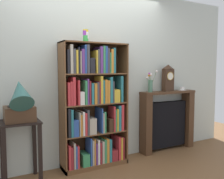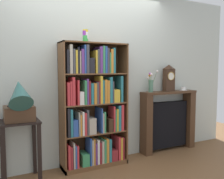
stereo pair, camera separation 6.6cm
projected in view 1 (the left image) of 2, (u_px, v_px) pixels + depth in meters
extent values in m
cube|color=brown|center=(97.00, 168.00, 3.46)|extent=(8.04, 6.40, 0.02)
cube|color=beige|center=(101.00, 75.00, 3.68)|extent=(5.04, 0.08, 2.60)
cube|color=brown|center=(62.00, 108.00, 3.24)|extent=(0.02, 0.31, 1.75)
cube|color=brown|center=(122.00, 103.00, 3.68)|extent=(0.02, 0.31, 1.75)
cube|color=#4C311C|center=(90.00, 104.00, 3.59)|extent=(0.95, 0.01, 1.75)
cube|color=brown|center=(94.00, 44.00, 3.38)|extent=(0.95, 0.31, 0.02)
cube|color=brown|center=(95.00, 163.00, 3.53)|extent=(0.95, 0.31, 0.06)
cube|color=#C63338|center=(68.00, 156.00, 3.29)|extent=(0.03, 0.23, 0.32)
cube|color=maroon|center=(70.00, 156.00, 3.32)|extent=(0.03, 0.25, 0.30)
cube|color=#B2A893|center=(72.00, 154.00, 3.33)|extent=(0.02, 0.25, 0.35)
cube|color=#2D519E|center=(74.00, 156.00, 3.33)|extent=(0.02, 0.22, 0.30)
cube|color=#C63338|center=(75.00, 155.00, 3.36)|extent=(0.03, 0.26, 0.30)
cube|color=#388E56|center=(84.00, 159.00, 3.41)|extent=(0.10, 0.24, 0.17)
cube|color=#2D519E|center=(89.00, 150.00, 3.43)|extent=(0.02, 0.21, 0.38)
cube|color=#B2A893|center=(90.00, 151.00, 3.45)|extent=(0.02, 0.24, 0.35)
cube|color=orange|center=(92.00, 150.00, 3.46)|extent=(0.02, 0.23, 0.37)
cube|color=#663884|center=(94.00, 152.00, 3.48)|extent=(0.02, 0.23, 0.30)
cube|color=white|center=(96.00, 150.00, 3.49)|extent=(0.03, 0.24, 0.34)
cube|color=maroon|center=(98.00, 151.00, 3.52)|extent=(0.03, 0.26, 0.30)
cube|color=#B2A893|center=(100.00, 150.00, 3.53)|extent=(0.03, 0.25, 0.32)
cube|color=#388E56|center=(102.00, 150.00, 3.54)|extent=(0.03, 0.23, 0.33)
cube|color=orange|center=(105.00, 149.00, 3.55)|extent=(0.04, 0.21, 0.34)
cube|color=teal|center=(107.00, 149.00, 3.58)|extent=(0.04, 0.25, 0.33)
cube|color=maroon|center=(112.00, 154.00, 3.61)|extent=(0.10, 0.22, 0.16)
cube|color=#C63338|center=(116.00, 147.00, 3.66)|extent=(0.03, 0.26, 0.34)
cube|color=gold|center=(118.00, 147.00, 3.67)|extent=(0.02, 0.24, 0.33)
cube|color=maroon|center=(120.00, 147.00, 3.67)|extent=(0.02, 0.21, 0.33)
cube|color=brown|center=(94.00, 132.00, 3.49)|extent=(0.91, 0.29, 0.02)
cube|color=black|center=(67.00, 122.00, 3.27)|extent=(0.03, 0.26, 0.38)
cube|color=teal|center=(70.00, 122.00, 3.27)|extent=(0.03, 0.24, 0.37)
cube|color=#2D519E|center=(74.00, 127.00, 3.29)|extent=(0.07, 0.20, 0.22)
cube|color=#B2A893|center=(78.00, 123.00, 3.32)|extent=(0.02, 0.22, 0.32)
cube|color=orange|center=(79.00, 124.00, 3.35)|extent=(0.02, 0.26, 0.29)
cube|color=white|center=(81.00, 122.00, 3.36)|extent=(0.03, 0.26, 0.32)
cube|color=#C63338|center=(83.00, 123.00, 3.37)|extent=(0.03, 0.25, 0.31)
cube|color=#424247|center=(86.00, 122.00, 3.37)|extent=(0.03, 0.20, 0.34)
cube|color=#B2A893|center=(90.00, 125.00, 3.41)|extent=(0.10, 0.22, 0.22)
cube|color=#2D519E|center=(99.00, 120.00, 3.49)|extent=(0.02, 0.25, 0.35)
cube|color=#B2A893|center=(100.00, 122.00, 3.50)|extent=(0.02, 0.25, 0.28)
cube|color=#388E56|center=(103.00, 121.00, 3.49)|extent=(0.02, 0.21, 0.30)
cube|color=#382316|center=(108.00, 124.00, 3.55)|extent=(0.07, 0.23, 0.19)
cube|color=#C63338|center=(112.00, 118.00, 3.56)|extent=(0.02, 0.20, 0.36)
cube|color=#388E56|center=(113.00, 119.00, 3.57)|extent=(0.02, 0.21, 0.32)
cube|color=gold|center=(114.00, 119.00, 3.59)|extent=(0.02, 0.23, 0.32)
cube|color=teal|center=(117.00, 117.00, 3.60)|extent=(0.04, 0.21, 0.37)
cube|color=#C63338|center=(119.00, 116.00, 3.64)|extent=(0.04, 0.26, 0.38)
cube|color=brown|center=(94.00, 103.00, 3.45)|extent=(0.91, 0.29, 0.02)
cube|color=#C63338|center=(67.00, 94.00, 3.22)|extent=(0.04, 0.22, 0.30)
cube|color=#C63338|center=(69.00, 93.00, 3.23)|extent=(0.02, 0.22, 0.32)
cube|color=#C63338|center=(72.00, 91.00, 3.24)|extent=(0.04, 0.21, 0.37)
cube|color=#C63338|center=(76.00, 92.00, 3.28)|extent=(0.02, 0.22, 0.33)
cube|color=white|center=(80.00, 98.00, 3.30)|extent=(0.06, 0.21, 0.18)
cube|color=#388E56|center=(83.00, 92.00, 3.33)|extent=(0.03, 0.23, 0.32)
cube|color=#663884|center=(85.00, 91.00, 3.34)|extent=(0.02, 0.23, 0.35)
cube|color=maroon|center=(87.00, 92.00, 3.36)|extent=(0.02, 0.24, 0.32)
cube|color=teal|center=(89.00, 93.00, 3.39)|extent=(0.04, 0.26, 0.29)
cube|color=orange|center=(92.00, 93.00, 3.41)|extent=(0.04, 0.25, 0.28)
cube|color=#424247|center=(96.00, 93.00, 3.41)|extent=(0.03, 0.21, 0.30)
cube|color=maroon|center=(96.00, 92.00, 3.44)|extent=(0.02, 0.26, 0.31)
cube|color=gold|center=(99.00, 89.00, 3.44)|extent=(0.03, 0.23, 0.38)
cube|color=teal|center=(100.00, 91.00, 3.46)|extent=(0.02, 0.25, 0.32)
cube|color=orange|center=(103.00, 91.00, 3.46)|extent=(0.04, 0.21, 0.33)
cube|color=orange|center=(106.00, 91.00, 3.49)|extent=(0.03, 0.22, 0.32)
cube|color=teal|center=(108.00, 90.00, 3.51)|extent=(0.04, 0.24, 0.36)
cube|color=#424247|center=(110.00, 92.00, 3.52)|extent=(0.02, 0.21, 0.30)
cube|color=gold|center=(115.00, 96.00, 3.54)|extent=(0.09, 0.18, 0.18)
cube|color=teal|center=(119.00, 89.00, 3.59)|extent=(0.03, 0.22, 0.38)
cube|color=brown|center=(94.00, 74.00, 3.42)|extent=(0.91, 0.29, 0.02)
cube|color=black|center=(66.00, 62.00, 3.20)|extent=(0.03, 0.26, 0.30)
cube|color=#B2A893|center=(69.00, 59.00, 3.20)|extent=(0.04, 0.24, 0.37)
cube|color=#424247|center=(72.00, 61.00, 3.23)|extent=(0.03, 0.24, 0.32)
cube|color=gold|center=(75.00, 62.00, 3.24)|extent=(0.03, 0.23, 0.30)
cube|color=black|center=(76.00, 61.00, 3.26)|extent=(0.02, 0.26, 0.34)
cube|color=#B2A893|center=(78.00, 63.00, 3.27)|extent=(0.02, 0.26, 0.29)
cube|color=#663884|center=(81.00, 61.00, 3.28)|extent=(0.04, 0.23, 0.32)
cube|color=#2D519E|center=(82.00, 59.00, 3.31)|extent=(0.02, 0.27, 0.38)
cube|color=#424247|center=(85.00, 59.00, 3.32)|extent=(0.04, 0.25, 0.38)
cube|color=black|center=(90.00, 66.00, 3.33)|extent=(0.07, 0.19, 0.21)
cube|color=gold|center=(94.00, 62.00, 3.37)|extent=(0.02, 0.23, 0.31)
cube|color=#424247|center=(96.00, 61.00, 3.38)|extent=(0.03, 0.22, 0.32)
cube|color=#663884|center=(98.00, 60.00, 3.41)|extent=(0.04, 0.26, 0.36)
cube|color=#388E56|center=(100.00, 60.00, 3.44)|extent=(0.03, 0.27, 0.37)
cube|color=#2D519E|center=(103.00, 60.00, 3.45)|extent=(0.03, 0.25, 0.37)
cube|color=#424247|center=(105.00, 61.00, 3.46)|extent=(0.03, 0.25, 0.35)
cube|color=#388E56|center=(107.00, 63.00, 3.48)|extent=(0.02, 0.25, 0.28)
cube|color=orange|center=(108.00, 61.00, 3.49)|extent=(0.04, 0.26, 0.33)
cube|color=teal|center=(111.00, 61.00, 3.49)|extent=(0.03, 0.21, 0.35)
cylinder|color=green|center=(86.00, 39.00, 3.27)|extent=(0.07, 0.07, 0.09)
cylinder|color=red|center=(86.00, 38.00, 3.28)|extent=(0.07, 0.07, 0.09)
cylinder|color=green|center=(86.00, 36.00, 3.27)|extent=(0.07, 0.07, 0.09)
cylinder|color=white|center=(86.00, 35.00, 3.27)|extent=(0.07, 0.07, 0.09)
cylinder|color=purple|center=(86.00, 34.00, 3.27)|extent=(0.07, 0.07, 0.09)
cylinder|color=yellow|center=(86.00, 33.00, 3.27)|extent=(0.07, 0.07, 0.09)
cube|color=black|center=(20.00, 122.00, 2.94)|extent=(0.46, 0.42, 0.02)
cube|color=black|center=(5.00, 161.00, 2.73)|extent=(0.04, 0.04, 0.75)
cube|color=black|center=(40.00, 155.00, 2.91)|extent=(0.04, 0.04, 0.75)
cube|color=black|center=(2.00, 151.00, 3.04)|extent=(0.04, 0.04, 0.75)
cube|color=black|center=(35.00, 146.00, 3.23)|extent=(0.04, 0.04, 0.75)
cube|color=#472D1C|center=(19.00, 114.00, 2.94)|extent=(0.34, 0.32, 0.18)
cylinder|color=black|center=(19.00, 106.00, 2.93)|extent=(0.27, 0.27, 0.01)
cylinder|color=#2D605B|center=(20.00, 104.00, 2.88)|extent=(0.03, 0.03, 0.06)
cone|color=#2D605B|center=(20.00, 92.00, 2.80)|extent=(0.27, 0.44, 0.44)
cube|color=#472D1C|center=(168.00, 92.00, 4.14)|extent=(1.05, 0.22, 0.04)
cube|color=#472D1C|center=(146.00, 125.00, 3.97)|extent=(0.12, 0.20, 0.98)
cube|color=#472D1C|center=(187.00, 119.00, 4.40)|extent=(0.12, 0.20, 0.98)
cube|color=black|center=(166.00, 124.00, 4.22)|extent=(0.77, 0.11, 0.78)
cube|color=#382316|center=(168.00, 80.00, 4.12)|extent=(0.18, 0.10, 0.37)
pyramid|color=#382316|center=(168.00, 67.00, 4.10)|extent=(0.18, 0.10, 0.07)
cylinder|color=silver|center=(170.00, 76.00, 4.07)|extent=(0.13, 0.01, 0.13)
torus|color=#B79347|center=(170.00, 76.00, 4.06)|extent=(0.14, 0.01, 0.14)
cylinder|color=#4C7A60|center=(150.00, 86.00, 3.95)|extent=(0.07, 0.07, 0.20)
cylinder|color=#4C753D|center=(153.00, 81.00, 3.93)|extent=(0.08, 0.09, 0.32)
sphere|color=silver|center=(157.00, 71.00, 3.90)|extent=(0.04, 0.04, 0.04)
cylinder|color=#4C753D|center=(149.00, 84.00, 3.97)|extent=(0.03, 0.05, 0.22)
sphere|color=silver|center=(147.00, 78.00, 3.97)|extent=(0.04, 0.04, 0.04)
cylinder|color=#4C753D|center=(150.00, 83.00, 3.96)|extent=(0.03, 0.02, 0.25)
sphere|color=orange|center=(149.00, 76.00, 3.95)|extent=(0.04, 0.04, 0.04)
cylinder|color=#4C753D|center=(150.00, 83.00, 3.96)|extent=(0.03, 0.03, 0.27)
sphere|color=silver|center=(151.00, 75.00, 3.96)|extent=(0.05, 0.05, 0.05)
cylinder|color=#4C753D|center=(150.00, 82.00, 3.92)|extent=(0.04, 0.02, 0.29)
sphere|color=#B24CB7|center=(149.00, 74.00, 3.89)|extent=(0.03, 0.03, 0.03)
cylinder|color=white|center=(182.00, 90.00, 4.29)|extent=(0.14, 0.14, 0.01)
cylinder|color=white|center=(182.00, 88.00, 4.29)|extent=(0.08, 0.08, 0.06)
torus|color=white|center=(184.00, 88.00, 4.31)|extent=(0.04, 0.01, 0.04)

